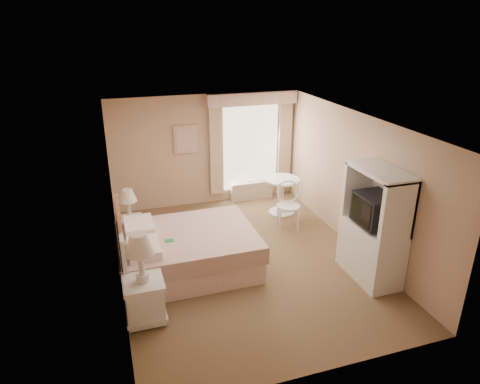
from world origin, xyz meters
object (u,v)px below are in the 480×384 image
object	(u,v)px
bed	(181,250)
armoire	(373,234)
cafe_chair	(288,202)
round_table	(282,190)
nightstand_far	(131,224)
nightstand_near	(144,289)

from	to	relation	value
bed	armoire	world-z (taller)	armoire
cafe_chair	armoire	size ratio (longest dim) A/B	0.52
round_table	armoire	world-z (taller)	armoire
bed	round_table	xyz separation A→B (m)	(2.52, 1.62, 0.15)
cafe_chair	round_table	bearing A→B (deg)	93.58
nightstand_far	cafe_chair	distance (m)	3.11
round_table	nightstand_far	bearing A→B (deg)	-173.07
bed	armoire	xyz separation A→B (m)	(2.93, -1.13, 0.40)
bed	nightstand_near	distance (m)	1.35
nightstand_far	round_table	bearing A→B (deg)	6.93
nightstand_near	cafe_chair	world-z (taller)	nightstand_near
nightstand_near	round_table	bearing A→B (deg)	40.21
bed	cafe_chair	world-z (taller)	bed
cafe_chair	armoire	bearing A→B (deg)	-58.07
cafe_chair	nightstand_far	bearing A→B (deg)	-168.61
round_table	cafe_chair	xyz separation A→B (m)	(-0.16, -0.68, 0.04)
nightstand_far	armoire	bearing A→B (deg)	-32.81
nightstand_near	cafe_chair	size ratio (longest dim) A/B	1.36
bed	nightstand_far	world-z (taller)	bed
round_table	armoire	size ratio (longest dim) A/B	0.42
nightstand_far	armoire	world-z (taller)	armoire
nightstand_far	cafe_chair	bearing A→B (deg)	-5.34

